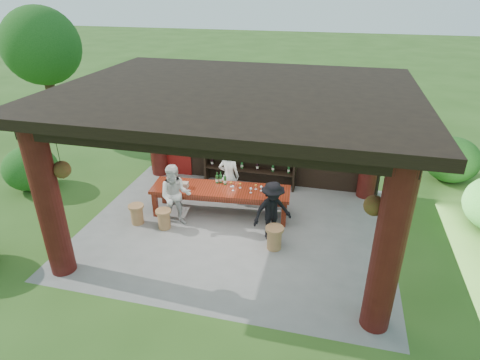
% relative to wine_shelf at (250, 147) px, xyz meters
% --- Properties ---
extents(ground, '(90.00, 90.00, 0.00)m').
position_rel_wine_shelf_xyz_m(ground, '(0.22, -2.45, -1.20)').
color(ground, '#2D5119').
rests_on(ground, ground).
extents(pavilion, '(7.50, 6.00, 3.60)m').
position_rel_wine_shelf_xyz_m(pavilion, '(0.20, -2.02, 0.93)').
color(pavilion, slate).
rests_on(pavilion, ground).
extents(wine_shelf, '(2.73, 0.41, 2.40)m').
position_rel_wine_shelf_xyz_m(wine_shelf, '(0.00, 0.00, 0.00)').
color(wine_shelf, black).
rests_on(wine_shelf, ground).
extents(tasting_table, '(3.61, 1.23, 0.75)m').
position_rel_wine_shelf_xyz_m(tasting_table, '(-0.35, -1.85, -0.57)').
color(tasting_table, '#571F0C').
rests_on(tasting_table, ground).
extents(stool_near_left, '(0.38, 0.38, 0.50)m').
position_rel_wine_shelf_xyz_m(stool_near_left, '(-1.52, -2.84, -0.94)').
color(stool_near_left, olive).
rests_on(stool_near_left, ground).
extents(stool_near_right, '(0.42, 0.42, 0.55)m').
position_rel_wine_shelf_xyz_m(stool_near_right, '(1.26, -3.03, -0.91)').
color(stool_near_right, olive).
rests_on(stool_near_right, ground).
extents(stool_far_left, '(0.39, 0.39, 0.51)m').
position_rel_wine_shelf_xyz_m(stool_far_left, '(-2.27, -2.80, -0.93)').
color(stool_far_left, olive).
rests_on(stool_far_left, ground).
extents(host, '(0.57, 0.38, 1.54)m').
position_rel_wine_shelf_xyz_m(host, '(-0.31, -1.15, -0.43)').
color(host, silver).
rests_on(host, ground).
extents(guest_woman, '(0.93, 0.82, 1.60)m').
position_rel_wine_shelf_xyz_m(guest_woman, '(-1.28, -2.58, -0.40)').
color(guest_woman, silver).
rests_on(guest_woman, ground).
extents(guest_man, '(1.09, 1.01, 1.48)m').
position_rel_wine_shelf_xyz_m(guest_man, '(1.13, -2.64, -0.46)').
color(guest_man, black).
rests_on(guest_man, ground).
extents(table_bottles, '(0.30, 0.15, 0.31)m').
position_rel_wine_shelf_xyz_m(table_bottles, '(-0.42, -1.57, -0.30)').
color(table_bottles, '#194C1E').
rests_on(table_bottles, tasting_table).
extents(table_glasses, '(0.86, 0.28, 0.15)m').
position_rel_wine_shelf_xyz_m(table_glasses, '(0.28, -1.77, -0.38)').
color(table_glasses, silver).
rests_on(table_glasses, tasting_table).
extents(napkin_basket, '(0.28, 0.20, 0.14)m').
position_rel_wine_shelf_xyz_m(napkin_basket, '(-1.29, -2.03, -0.38)').
color(napkin_basket, '#BF6672').
rests_on(napkin_basket, tasting_table).
extents(shrubs, '(14.62, 8.56, 1.36)m').
position_rel_wine_shelf_xyz_m(shrubs, '(2.26, -1.62, -0.65)').
color(shrubs, '#194C14').
rests_on(shrubs, ground).
extents(trees, '(21.98, 9.78, 4.80)m').
position_rel_wine_shelf_xyz_m(trees, '(3.68, -0.27, 2.17)').
color(trees, '#3F2819').
rests_on(trees, ground).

